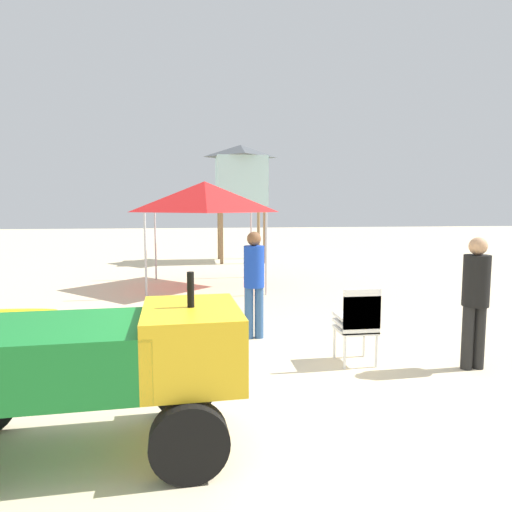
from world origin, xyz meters
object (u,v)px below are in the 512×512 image
at_px(utility_cart, 92,361).
at_px(lifeguard_near_right, 476,294).
at_px(stacked_plastic_chairs, 358,319).
at_px(popup_canopy, 205,197).
at_px(lifeguard_near_left, 254,278).
at_px(lifeguard_tower, 241,176).

relative_size(utility_cart, lifeguard_near_right, 1.56).
xyz_separation_m(stacked_plastic_chairs, popup_canopy, (-1.78, 6.14, 1.68)).
xyz_separation_m(utility_cart, lifeguard_near_left, (1.75, 3.10, 0.17)).
bearing_deg(lifeguard_tower, popup_canopy, -105.45).
distance_m(utility_cart, lifeguard_near_left, 3.56).
xyz_separation_m(stacked_plastic_chairs, lifeguard_near_right, (1.39, -0.33, 0.35)).
relative_size(utility_cart, lifeguard_tower, 0.60).
bearing_deg(stacked_plastic_chairs, popup_canopy, 106.22).
bearing_deg(utility_cart, lifeguard_tower, 78.81).
bearing_deg(popup_canopy, utility_cart, -98.21).
bearing_deg(stacked_plastic_chairs, utility_cart, -149.53).
xyz_separation_m(lifeguard_near_left, popup_canopy, (-0.62, 4.75, 1.33)).
relative_size(utility_cart, stacked_plastic_chairs, 2.55).
bearing_deg(lifeguard_tower, lifeguard_near_right, -81.83).
xyz_separation_m(utility_cart, stacked_plastic_chairs, (2.92, 1.72, -0.18)).
bearing_deg(lifeguard_tower, lifeguard_near_left, -94.87).
relative_size(lifeguard_near_left, popup_canopy, 0.60).
relative_size(lifeguard_near_right, popup_canopy, 0.60).
height_order(utility_cart, lifeguard_near_left, lifeguard_near_left).
height_order(utility_cart, stacked_plastic_chairs, utility_cart).
height_order(lifeguard_near_left, lifeguard_tower, lifeguard_tower).
bearing_deg(utility_cart, lifeguard_near_left, 60.52).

